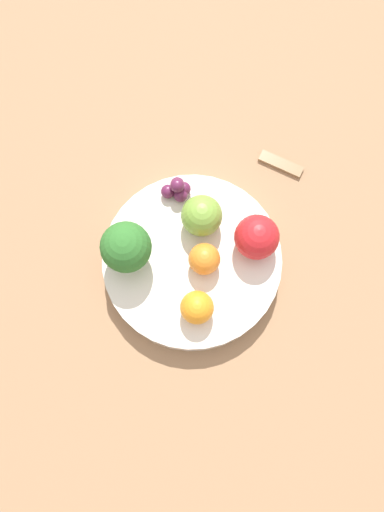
{
  "coord_description": "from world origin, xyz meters",
  "views": [
    {
      "loc": [
        0.05,
        0.15,
        0.66
      ],
      "look_at": [
        0.0,
        0.0,
        0.06
      ],
      "focal_mm": 35.0,
      "sensor_mm": 36.0,
      "label": 1
    }
  ],
  "objects": [
    {
      "name": "ground_plane",
      "position": [
        0.0,
        0.0,
        0.0
      ],
      "size": [
        6.0,
        6.0,
        0.0
      ],
      "primitive_type": "plane",
      "color": "gray"
    },
    {
      "name": "table_surface",
      "position": [
        0.0,
        0.0,
        0.01
      ],
      "size": [
        1.2,
        1.2,
        0.02
      ],
      "color": "#936D4C",
      "rests_on": "ground_plane"
    },
    {
      "name": "bowl",
      "position": [
        0.0,
        0.0,
        0.04
      ],
      "size": [
        0.23,
        0.23,
        0.03
      ],
      "color": "silver",
      "rests_on": "table_surface"
    },
    {
      "name": "broccoli",
      "position": [
        0.07,
        -0.03,
        0.09
      ],
      "size": [
        0.06,
        0.06,
        0.07
      ],
      "color": "#8CB76B",
      "rests_on": "bowl"
    },
    {
      "name": "apple_red",
      "position": [
        -0.08,
        0.01,
        0.08
      ],
      "size": [
        0.06,
        0.06,
        0.06
      ],
      "color": "red",
      "rests_on": "bowl"
    },
    {
      "name": "apple_green",
      "position": [
        -0.03,
        -0.04,
        0.08
      ],
      "size": [
        0.05,
        0.05,
        0.05
      ],
      "color": "olive",
      "rests_on": "bowl"
    },
    {
      "name": "orange_front",
      "position": [
        0.02,
        0.06,
        0.07
      ],
      "size": [
        0.04,
        0.04,
        0.04
      ],
      "color": "orange",
      "rests_on": "bowl"
    },
    {
      "name": "orange_back",
      "position": [
        -0.01,
        0.01,
        0.07
      ],
      "size": [
        0.04,
        0.04,
        0.04
      ],
      "color": "orange",
      "rests_on": "bowl"
    },
    {
      "name": "grape_cluster",
      "position": [
        -0.01,
        -0.09,
        0.06
      ],
      "size": [
        0.03,
        0.03,
        0.03
      ],
      "color": "#5B1E42",
      "rests_on": "bowl"
    },
    {
      "name": "spoon",
      "position": [
        -0.16,
        -0.09,
        0.02
      ],
      "size": [
        0.05,
        0.06,
        0.01
      ],
      "color": "olive",
      "rests_on": "table_surface"
    }
  ]
}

